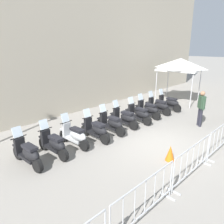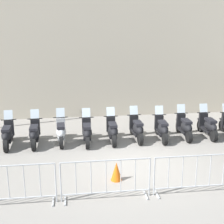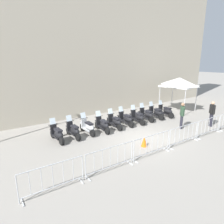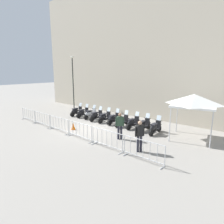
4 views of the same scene
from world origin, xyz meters
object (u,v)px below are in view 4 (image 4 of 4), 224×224
object	(u,v)px
motorcycle_5	(114,119)
barrier_segment_2	(59,124)
traffic_cone	(73,126)
motorcycle_6	(122,121)
motorcycle_0	(76,111)
barrier_segment_3	(80,131)
officer_mid_plaza	(140,134)
motorcycle_8	(144,125)
barrier_segment_1	(42,119)
motorcycle_1	(83,113)
canopy_tent	(194,100)
motorcycle_9	(155,128)
barrier_segment_0	(29,115)
barrier_segment_5	(143,151)
officer_near_row_end	(120,124)
motorcycle_4	(104,117)
motorcycle_3	(96,116)
barrier_segment_4	(107,139)
street_lamp	(73,78)
motorcycle_7	(133,123)
motorcycle_2	(90,114)

from	to	relation	value
motorcycle_5	barrier_segment_2	world-z (taller)	motorcycle_5
traffic_cone	motorcycle_5	bearing A→B (deg)	56.62
motorcycle_6	motorcycle_0	bearing A→B (deg)	167.75
barrier_segment_3	officer_mid_plaza	size ratio (longest dim) A/B	1.29
motorcycle_8	barrier_segment_1	bearing A→B (deg)	-160.90
motorcycle_1	canopy_tent	world-z (taller)	canopy_tent
motorcycle_9	barrier_segment_0	xyz separation A→B (m)	(-10.91, -1.88, 0.07)
motorcycle_0	barrier_segment_5	bearing A→B (deg)	-33.55
motorcycle_5	barrier_segment_5	distance (m)	6.86
canopy_tent	officer_near_row_end	bearing A→B (deg)	-150.16
motorcycle_4	motorcycle_5	distance (m)	0.98
motorcycle_4	motorcycle_3	bearing A→B (deg)	171.52
barrier_segment_1	canopy_tent	distance (m)	11.39
barrier_segment_0	barrier_segment_1	xyz separation A→B (m)	(2.32, -0.49, 0.00)
barrier_segment_4	traffic_cone	distance (m)	4.45
motorcycle_6	barrier_segment_0	size ratio (longest dim) A/B	0.76
barrier_segment_4	canopy_tent	bearing A→B (deg)	45.37
barrier_segment_0	barrier_segment_2	distance (m)	4.74
motorcycle_0	motorcycle_5	xyz separation A→B (m)	(4.76, -0.92, 0.00)
motorcycle_5	barrier_segment_1	xyz separation A→B (m)	(-4.81, -3.26, 0.07)
barrier_segment_0	motorcycle_5	bearing A→B (deg)	21.22
motorcycle_0	barrier_segment_3	world-z (taller)	motorcycle_0
barrier_segment_2	barrier_segment_4	bearing A→B (deg)	-11.81
barrier_segment_1	motorcycle_0	bearing A→B (deg)	89.23
motorcycle_9	street_lamp	distance (m)	12.06
officer_mid_plaza	motorcycle_7	bearing A→B (deg)	117.72
traffic_cone	motorcycle_7	bearing A→B (deg)	33.31
motorcycle_0	barrier_segment_0	size ratio (longest dim) A/B	0.77
motorcycle_2	motorcycle_8	bearing A→B (deg)	-12.07
motorcycle_6	motorcycle_1	bearing A→B (deg)	167.56
motorcycle_5	traffic_cone	world-z (taller)	motorcycle_5
street_lamp	traffic_cone	size ratio (longest dim) A/B	10.98
barrier_segment_5	motorcycle_0	bearing A→B (deg)	146.45
motorcycle_9	barrier_segment_2	size ratio (longest dim) A/B	0.77
officer_mid_plaza	barrier_segment_1	bearing A→B (deg)	173.54
motorcycle_3	motorcycle_7	bearing A→B (deg)	-9.67
motorcycle_3	canopy_tent	size ratio (longest dim) A/B	0.59
motorcycle_4	canopy_tent	xyz separation A→B (m)	(7.08, -0.83, 2.06)
motorcycle_9	barrier_segment_1	bearing A→B (deg)	-164.59
barrier_segment_5	officer_mid_plaza	distance (m)	1.19
street_lamp	barrier_segment_1	bearing A→B (deg)	-70.81
motorcycle_5	street_lamp	size ratio (longest dim) A/B	0.28
barrier_segment_0	officer_mid_plaza	bearing A→B (deg)	-7.59
motorcycle_0	motorcycle_2	xyz separation A→B (m)	(1.91, -0.31, 0.00)
motorcycle_3	barrier_segment_1	size ratio (longest dim) A/B	0.76
motorcycle_4	barrier_segment_1	distance (m)	5.12
barrier_segment_4	motorcycle_4	bearing A→B (deg)	122.87
traffic_cone	officer_near_row_end	bearing A→B (deg)	-1.69
motorcycle_3	officer_near_row_end	bearing A→B (deg)	-38.94
motorcycle_6	barrier_segment_2	distance (m)	4.84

